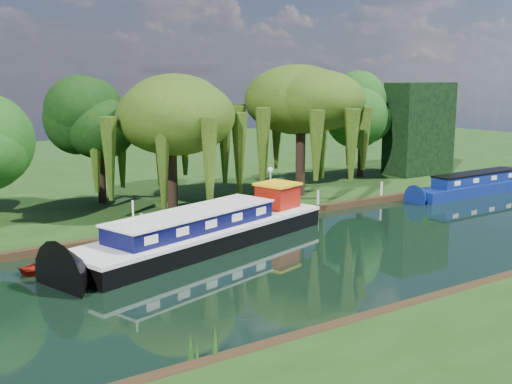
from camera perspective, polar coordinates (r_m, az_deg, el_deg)
ground at (r=36.10m, az=10.33°, el=-4.64°), size 120.00×120.00×0.00m
far_bank at (r=64.34m, az=-11.27°, el=2.27°), size 120.00×52.00×0.45m
dutch_barge at (r=35.17m, az=-4.37°, el=-3.45°), size 16.94×8.21×3.49m
narrowboat at (r=52.99m, az=18.97°, el=0.57°), size 12.48×2.12×1.82m
red_dinghy at (r=32.76m, az=-17.46°, el=-6.57°), size 3.55×2.81×0.66m
white_cruiser at (r=49.65m, az=15.17°, el=-0.63°), size 2.48×2.25×1.14m
willow_left at (r=42.22m, az=-7.59°, el=6.60°), size 6.94×6.94×8.31m
willow_right at (r=46.43m, az=4.02°, el=7.30°), size 7.04×7.04×8.57m
tree_far_mid at (r=45.12m, az=-13.77°, el=5.96°), size 4.87×4.87×7.96m
tree_far_right at (r=55.75m, az=9.41°, el=6.80°), size 4.73×4.73×7.74m
conifer_hedge at (r=58.48m, az=14.29°, el=5.49°), size 6.00×3.00×8.00m
lamppost at (r=43.80m, az=1.30°, el=1.48°), size 0.36×0.36×2.56m
mooring_posts at (r=41.82m, az=1.84°, el=-1.02°), size 19.16×0.16×1.00m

